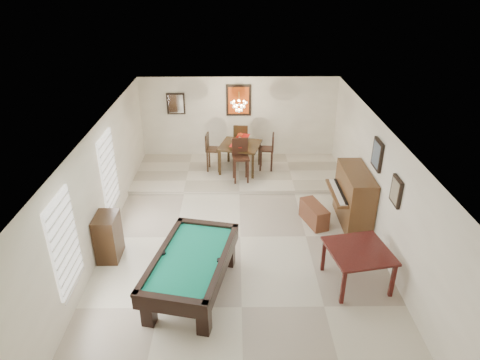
{
  "coord_description": "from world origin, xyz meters",
  "views": [
    {
      "loc": [
        -0.1,
        -8.13,
        5.55
      ],
      "look_at": [
        0.0,
        0.6,
        1.15
      ],
      "focal_mm": 32.0,
      "sensor_mm": 36.0,
      "label": 1
    }
  ],
  "objects_px": {
    "pool_table": "(192,274)",
    "apothecary_chest": "(108,237)",
    "dining_chair_north": "(241,141)",
    "dining_chair_south": "(241,161)",
    "dining_chair_west": "(214,152)",
    "flower_vase": "(240,137)",
    "square_table": "(357,266)",
    "upright_piano": "(347,197)",
    "dining_chair_east": "(266,152)",
    "piano_bench": "(314,214)",
    "chandelier": "(239,103)",
    "dining_table": "(240,155)"
  },
  "relations": [
    {
      "from": "dining_chair_west",
      "to": "chandelier",
      "type": "xyz_separation_m",
      "value": [
        0.73,
        -0.14,
        1.52
      ]
    },
    {
      "from": "pool_table",
      "to": "flower_vase",
      "type": "distance_m",
      "value": 5.29
    },
    {
      "from": "piano_bench",
      "to": "dining_chair_north",
      "type": "relative_size",
      "value": 0.77
    },
    {
      "from": "dining_chair_north",
      "to": "dining_chair_west",
      "type": "xyz_separation_m",
      "value": [
        -0.81,
        -0.79,
        -0.02
      ]
    },
    {
      "from": "upright_piano",
      "to": "square_table",
      "type": "bearing_deg",
      "value": -98.08
    },
    {
      "from": "flower_vase",
      "to": "pool_table",
      "type": "bearing_deg",
      "value": -100.48
    },
    {
      "from": "square_table",
      "to": "upright_piano",
      "type": "xyz_separation_m",
      "value": [
        0.32,
        2.23,
        0.28
      ]
    },
    {
      "from": "upright_piano",
      "to": "dining_chair_south",
      "type": "distance_m",
      "value": 3.18
    },
    {
      "from": "flower_vase",
      "to": "dining_chair_west",
      "type": "xyz_separation_m",
      "value": [
        -0.77,
        -0.0,
        -0.48
      ]
    },
    {
      "from": "square_table",
      "to": "apothecary_chest",
      "type": "xyz_separation_m",
      "value": [
        -4.98,
        0.88,
        0.11
      ]
    },
    {
      "from": "apothecary_chest",
      "to": "dining_chair_west",
      "type": "distance_m",
      "value": 4.53
    },
    {
      "from": "flower_vase",
      "to": "chandelier",
      "type": "relative_size",
      "value": 0.38
    },
    {
      "from": "dining_table",
      "to": "piano_bench",
      "type": "bearing_deg",
      "value": -58.01
    },
    {
      "from": "flower_vase",
      "to": "dining_chair_south",
      "type": "relative_size",
      "value": 0.19
    },
    {
      "from": "apothecary_chest",
      "to": "chandelier",
      "type": "height_order",
      "value": "chandelier"
    },
    {
      "from": "dining_table",
      "to": "dining_chair_west",
      "type": "bearing_deg",
      "value": -179.8
    },
    {
      "from": "square_table",
      "to": "dining_chair_north",
      "type": "relative_size",
      "value": 0.96
    },
    {
      "from": "dining_chair_south",
      "to": "dining_chair_west",
      "type": "relative_size",
      "value": 1.08
    },
    {
      "from": "apothecary_chest",
      "to": "dining_chair_north",
      "type": "distance_m",
      "value": 5.6
    },
    {
      "from": "dining_table",
      "to": "flower_vase",
      "type": "height_order",
      "value": "flower_vase"
    },
    {
      "from": "dining_chair_west",
      "to": "square_table",
      "type": "bearing_deg",
      "value": -142.34
    },
    {
      "from": "square_table",
      "to": "chandelier",
      "type": "xyz_separation_m",
      "value": [
        -2.22,
        4.78,
        1.81
      ]
    },
    {
      "from": "upright_piano",
      "to": "chandelier",
      "type": "height_order",
      "value": "chandelier"
    },
    {
      "from": "square_table",
      "to": "dining_chair_east",
      "type": "height_order",
      "value": "dining_chair_east"
    },
    {
      "from": "square_table",
      "to": "flower_vase",
      "type": "xyz_separation_m",
      "value": [
        -2.19,
        4.93,
        0.77
      ]
    },
    {
      "from": "square_table",
      "to": "flower_vase",
      "type": "distance_m",
      "value": 5.45
    },
    {
      "from": "dining_chair_south",
      "to": "dining_chair_north",
      "type": "xyz_separation_m",
      "value": [
        0.03,
        1.51,
        -0.02
      ]
    },
    {
      "from": "pool_table",
      "to": "flower_vase",
      "type": "relative_size",
      "value": 10.29
    },
    {
      "from": "upright_piano",
      "to": "dining_chair_north",
      "type": "relative_size",
      "value": 1.37
    },
    {
      "from": "dining_chair_east",
      "to": "piano_bench",
      "type": "bearing_deg",
      "value": 25.02
    },
    {
      "from": "upright_piano",
      "to": "dining_table",
      "type": "relative_size",
      "value": 1.43
    },
    {
      "from": "upright_piano",
      "to": "piano_bench",
      "type": "distance_m",
      "value": 0.88
    },
    {
      "from": "square_table",
      "to": "pool_table",
      "type": "bearing_deg",
      "value": -175.98
    },
    {
      "from": "chandelier",
      "to": "pool_table",
      "type": "bearing_deg",
      "value": -100.43
    },
    {
      "from": "dining_table",
      "to": "dining_chair_east",
      "type": "distance_m",
      "value": 0.78
    },
    {
      "from": "dining_table",
      "to": "dining_chair_north",
      "type": "height_order",
      "value": "dining_chair_north"
    },
    {
      "from": "square_table",
      "to": "dining_chair_west",
      "type": "relative_size",
      "value": 1.01
    },
    {
      "from": "dining_table",
      "to": "chandelier",
      "type": "distance_m",
      "value": 1.63
    },
    {
      "from": "dining_table",
      "to": "dining_chair_east",
      "type": "relative_size",
      "value": 1.01
    },
    {
      "from": "apothecary_chest",
      "to": "pool_table",
      "type": "bearing_deg",
      "value": -30.98
    },
    {
      "from": "upright_piano",
      "to": "apothecary_chest",
      "type": "bearing_deg",
      "value": -165.73
    },
    {
      "from": "flower_vase",
      "to": "piano_bench",
      "type": "bearing_deg",
      "value": -58.01
    },
    {
      "from": "dining_chair_south",
      "to": "dining_chair_west",
      "type": "xyz_separation_m",
      "value": [
        -0.78,
        0.72,
        -0.04
      ]
    },
    {
      "from": "pool_table",
      "to": "dining_chair_north",
      "type": "xyz_separation_m",
      "value": [
        1.0,
        5.93,
        0.31
      ]
    },
    {
      "from": "pool_table",
      "to": "upright_piano",
      "type": "distance_m",
      "value": 4.24
    },
    {
      "from": "pool_table",
      "to": "dining_chair_west",
      "type": "height_order",
      "value": "dining_chair_west"
    },
    {
      "from": "upright_piano",
      "to": "apothecary_chest",
      "type": "relative_size",
      "value": 1.59
    },
    {
      "from": "dining_chair_east",
      "to": "apothecary_chest",
      "type": "bearing_deg",
      "value": -34.86
    },
    {
      "from": "pool_table",
      "to": "apothecary_chest",
      "type": "height_order",
      "value": "apothecary_chest"
    },
    {
      "from": "piano_bench",
      "to": "dining_chair_north",
      "type": "bearing_deg",
      "value": 115.42
    }
  ]
}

